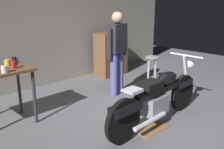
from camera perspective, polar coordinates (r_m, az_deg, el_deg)
The scene contains 11 objects.
ground_plane at distance 4.16m, azimuth 6.47°, elevation -10.69°, with size 12.00×12.00×0.00m, color slate.
back_wall at distance 5.88m, azimuth -15.25°, elevation 12.53°, with size 8.00×0.12×3.10m, color gray.
motorcycle at distance 4.00m, azimuth 10.23°, elevation -4.96°, with size 2.19×0.60×1.00m.
person_standing at distance 5.08m, azimuth 1.14°, elevation 5.46°, with size 0.57×0.27×1.67m.
shop_stool at distance 5.93m, azimuth 8.93°, elevation 2.63°, with size 0.32×0.32×0.64m.
wooden_dresser at distance 6.57m, azimuth -0.26°, elevation 4.63°, with size 0.80×0.47×1.10m.
drip_tray at distance 4.04m, azimuth 8.19°, elevation -11.58°, with size 0.56×0.40×0.01m, color olive.
mug_white_ceramic at distance 3.87m, azimuth -22.90°, elevation 1.08°, with size 0.12×0.08×0.10m.
mug_yellow_tall at distance 4.24m, azimuth -22.29°, elevation 2.39°, with size 0.12×0.08×0.10m.
mug_red_diner at distance 4.07m, azimuth -21.13°, elevation 2.04°, with size 0.11×0.07×0.11m.
mug_black_matte at distance 4.41m, azimuth -20.93°, elevation 3.01°, with size 0.11×0.07×0.10m.
Camera 1 is at (-2.92, -2.29, 1.89)m, focal length 40.97 mm.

